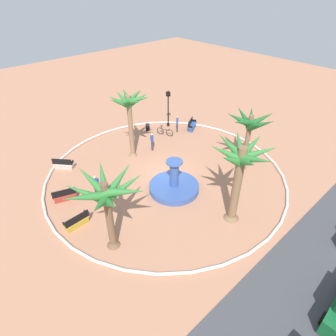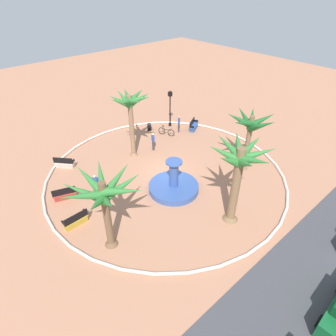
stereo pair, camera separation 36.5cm
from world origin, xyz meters
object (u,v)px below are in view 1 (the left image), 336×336
trash_bin (148,127)px  person_cyclist_helmet (177,123)px  bench_west (192,126)px  bicycle_red_frame (165,132)px  person_cyclist_photo (96,184)px  person_pedestrian_stroll (152,141)px  bench_east (77,222)px  palm_tree_mid_plaza (240,166)px  bench_north (65,196)px  palm_tree_near_fountain (250,126)px  bench_southeast (64,165)px  palm_tree_by_curb (106,196)px  lamppost (168,106)px  fountain (174,186)px  palm_tree_far_side (129,106)px

trash_bin → person_cyclist_helmet: (-2.04, 2.16, 0.56)m
bench_west → trash_bin: (3.51, -2.79, 0.04)m
bench_west → trash_bin: 4.48m
bicycle_red_frame → person_cyclist_photo: (9.63, 3.32, 0.51)m
trash_bin → person_pedestrian_stroll: person_pedestrian_stroll is taller
bench_east → person_cyclist_helmet: 14.54m
palm_tree_mid_plaza → bench_north: bearing=-51.6°
palm_tree_near_fountain → person_cyclist_helmet: bearing=-93.6°
palm_tree_near_fountain → bench_north: palm_tree_near_fountain is taller
bench_north → bench_southeast: (-1.72, -3.70, 0.00)m
trash_bin → person_cyclist_photo: person_cyclist_photo is taller
bench_west → person_cyclist_helmet: (1.47, -0.62, 0.60)m
palm_tree_near_fountain → palm_tree_by_curb: 12.31m
person_cyclist_helmet → palm_tree_by_curb: bearing=31.4°
bench_west → person_cyclist_photo: 12.75m
person_cyclist_photo → bench_west: bearing=-169.0°
bench_west → lamppost: lamppost is taller
bench_east → fountain: bearing=167.8°
palm_tree_near_fountain → person_pedestrian_stroll: size_ratio=2.90×
bench_east → bench_west: bearing=-163.9°
lamppost → bicycle_red_frame: (1.62, 1.28, -1.84)m
palm_tree_by_curb → palm_tree_mid_plaza: size_ratio=0.87×
palm_tree_mid_plaza → bench_east: palm_tree_mid_plaza is taller
palm_tree_by_curb → bench_west: palm_tree_by_curb is taller
bench_east → lamppost: size_ratio=0.43×
person_cyclist_helmet → palm_tree_far_side: bearing=6.0°
palm_tree_near_fountain → trash_bin: palm_tree_near_fountain is taller
person_pedestrian_stroll → bench_east: bearing=22.5°
bench_east → palm_tree_far_side: bearing=-150.4°
bicycle_red_frame → person_pedestrian_stroll: (2.73, 1.33, 0.57)m
palm_tree_by_curb → bench_east: 4.53m
person_cyclist_helmet → fountain: bearing=44.4°
palm_tree_mid_plaza → palm_tree_far_side: 10.51m
palm_tree_near_fountain → bench_southeast: 14.99m
palm_tree_mid_plaza → lamppost: size_ratio=1.48×
fountain → trash_bin: (-4.60, -8.66, 0.04)m
bench_north → person_pedestrian_stroll: person_pedestrian_stroll is taller
bench_southeast → bicycle_red_frame: 9.99m
palm_tree_near_fountain → bench_north: (12.52, -6.11, -3.44)m
bench_west → bicycle_red_frame: size_ratio=1.03×
palm_tree_near_fountain → person_pedestrian_stroll: 8.51m
bench_southeast → trash_bin: (-9.27, -0.57, 0.04)m
palm_tree_by_curb → trash_bin: (-10.77, -9.97, -3.41)m
bench_west → lamppost: (1.26, -2.18, 1.88)m
person_cyclist_helmet → bicycle_red_frame: bearing=-11.2°
person_cyclist_photo → bicycle_red_frame: bearing=-161.0°
bench_southeast → person_pedestrian_stroll: 7.67m
bench_north → bicycle_red_frame: 11.87m
fountain → person_cyclist_helmet: size_ratio=2.17×
bench_west → person_cyclist_photo: bearing=11.0°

